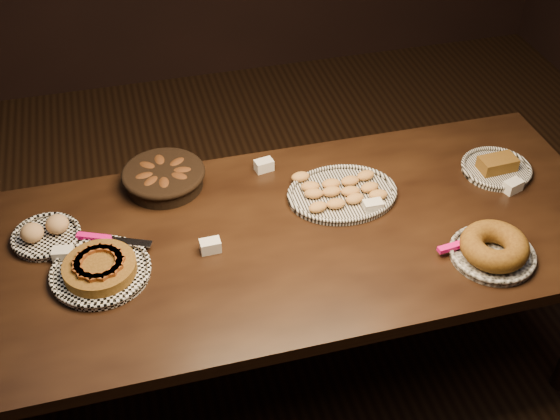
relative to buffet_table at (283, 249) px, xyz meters
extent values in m
plane|color=black|center=(0.00, 0.00, -0.68)|extent=(5.00, 5.00, 0.00)
cube|color=black|center=(0.00, 0.00, 0.05)|extent=(2.40, 1.00, 0.05)
cylinder|color=black|center=(1.08, 0.38, -0.33)|extent=(0.08, 0.08, 0.70)
torus|color=white|center=(-0.63, -0.04, 0.09)|extent=(0.33, 0.33, 0.02)
cylinder|color=#49300E|center=(-0.63, -0.04, 0.10)|extent=(0.24, 0.24, 0.04)
cube|color=#582D0F|center=(-0.57, -0.04, 0.13)|extent=(0.03, 0.08, 0.01)
cube|color=#582D0F|center=(-0.57, -0.01, 0.13)|extent=(0.06, 0.08, 0.01)
cube|color=#582D0F|center=(-0.59, 0.02, 0.13)|extent=(0.08, 0.07, 0.01)
cube|color=#582D0F|center=(-0.62, 0.03, 0.13)|extent=(0.08, 0.04, 0.01)
cube|color=#582D0F|center=(-0.66, 0.02, 0.13)|extent=(0.09, 0.05, 0.01)
cube|color=#582D0F|center=(-0.68, 0.01, 0.13)|extent=(0.07, 0.08, 0.01)
cube|color=#582D0F|center=(-0.70, -0.02, 0.13)|extent=(0.04, 0.09, 0.01)
cube|color=#582D0F|center=(-0.70, -0.05, 0.13)|extent=(0.04, 0.09, 0.01)
cube|color=#582D0F|center=(-0.68, -0.08, 0.13)|extent=(0.07, 0.08, 0.01)
cube|color=#582D0F|center=(-0.66, -0.10, 0.13)|extent=(0.08, 0.05, 0.01)
cube|color=#582D0F|center=(-0.63, -0.10, 0.13)|extent=(0.08, 0.03, 0.01)
cube|color=#582D0F|center=(-0.60, -0.09, 0.13)|extent=(0.08, 0.07, 0.01)
cube|color=#582D0F|center=(-0.58, -0.07, 0.13)|extent=(0.06, 0.08, 0.01)
cube|color=#FF0C8C|center=(-0.64, 0.12, 0.10)|extent=(0.12, 0.07, 0.02)
cube|color=silver|center=(-0.52, 0.07, 0.10)|extent=(0.15, 0.09, 0.00)
torus|color=black|center=(0.27, 0.14, 0.09)|extent=(0.34, 0.34, 0.02)
ellipsoid|color=#9C5E2D|center=(0.15, 0.08, 0.10)|extent=(0.08, 0.06, 0.03)
ellipsoid|color=#9C5E2D|center=(0.22, 0.08, 0.10)|extent=(0.07, 0.05, 0.03)
ellipsoid|color=#9C5E2D|center=(0.29, 0.09, 0.10)|extent=(0.08, 0.06, 0.03)
ellipsoid|color=#9C5E2D|center=(0.39, 0.09, 0.10)|extent=(0.07, 0.05, 0.03)
ellipsoid|color=#9C5E2D|center=(0.16, 0.16, 0.10)|extent=(0.08, 0.06, 0.03)
ellipsoid|color=#9C5E2D|center=(0.23, 0.15, 0.10)|extent=(0.07, 0.05, 0.03)
ellipsoid|color=#9C5E2D|center=(0.29, 0.13, 0.10)|extent=(0.08, 0.05, 0.03)
ellipsoid|color=#9C5E2D|center=(0.37, 0.14, 0.10)|extent=(0.08, 0.06, 0.03)
ellipsoid|color=#9C5E2D|center=(0.16, 0.20, 0.10)|extent=(0.08, 0.06, 0.03)
ellipsoid|color=#9C5E2D|center=(0.24, 0.19, 0.10)|extent=(0.07, 0.05, 0.03)
ellipsoid|color=#9C5E2D|center=(0.31, 0.19, 0.10)|extent=(0.07, 0.05, 0.03)
ellipsoid|color=#9C5E2D|center=(0.38, 0.21, 0.10)|extent=(0.08, 0.06, 0.03)
ellipsoid|color=#9C5E2D|center=(0.14, 0.27, 0.10)|extent=(0.07, 0.05, 0.03)
torus|color=black|center=(0.65, -0.29, 0.09)|extent=(0.29, 0.29, 0.02)
torus|color=brown|center=(0.65, -0.29, 0.13)|extent=(0.28, 0.28, 0.08)
cube|color=#FF0C8C|center=(0.54, -0.24, 0.10)|extent=(0.12, 0.04, 0.02)
cube|color=silver|center=(0.66, -0.22, 0.10)|extent=(0.15, 0.05, 0.00)
cylinder|color=black|center=(-0.37, 0.38, 0.11)|extent=(0.30, 0.30, 0.07)
torus|color=black|center=(-0.37, 0.38, 0.13)|extent=(0.32, 0.32, 0.02)
ellipsoid|color=black|center=(-0.29, 0.37, 0.13)|extent=(0.10, 0.07, 0.04)
ellipsoid|color=black|center=(-0.31, 0.42, 0.13)|extent=(0.11, 0.10, 0.04)
ellipsoid|color=black|center=(-0.37, 0.45, 0.13)|extent=(0.06, 0.10, 0.04)
ellipsoid|color=black|center=(-0.42, 0.43, 0.13)|extent=(0.10, 0.10, 0.04)
ellipsoid|color=black|center=(-0.44, 0.37, 0.13)|extent=(0.10, 0.07, 0.04)
ellipsoid|color=black|center=(-0.42, 0.33, 0.13)|extent=(0.10, 0.10, 0.04)
ellipsoid|color=black|center=(-0.37, 0.31, 0.13)|extent=(0.06, 0.10, 0.04)
ellipsoid|color=black|center=(-0.31, 0.33, 0.13)|extent=(0.10, 0.10, 0.04)
torus|color=white|center=(-0.80, 0.18, 0.09)|extent=(0.24, 0.24, 0.02)
ellipsoid|color=#A17A4A|center=(-0.85, 0.18, 0.12)|extent=(0.08, 0.08, 0.06)
ellipsoid|color=#A17A4A|center=(-0.76, 0.20, 0.12)|extent=(0.08, 0.08, 0.06)
torus|color=black|center=(0.90, 0.14, 0.09)|extent=(0.27, 0.27, 0.02)
cube|color=#49300E|center=(0.90, 0.14, 0.11)|extent=(0.15, 0.09, 0.05)
cube|color=white|center=(-0.26, -0.02, 0.10)|extent=(0.07, 0.05, 0.04)
cube|color=white|center=(0.02, 0.38, 0.10)|extent=(0.08, 0.06, 0.04)
cube|color=white|center=(0.35, 0.04, 0.10)|extent=(0.07, 0.05, 0.04)
cube|color=white|center=(-0.75, 0.07, 0.10)|extent=(0.08, 0.06, 0.04)
cube|color=white|center=(0.90, 0.01, 0.10)|extent=(0.08, 0.06, 0.04)
camera|label=1|loc=(-0.48, -1.76, 1.74)|focal=45.00mm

